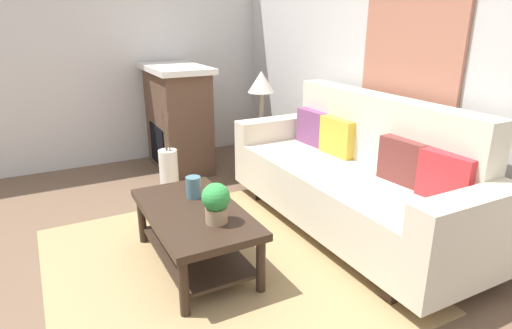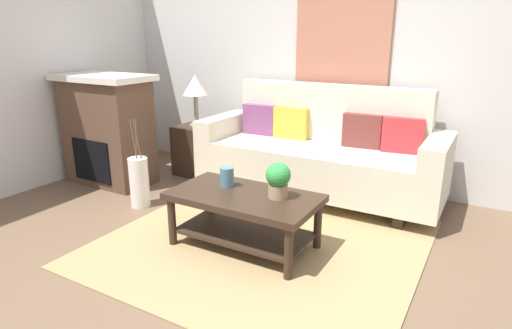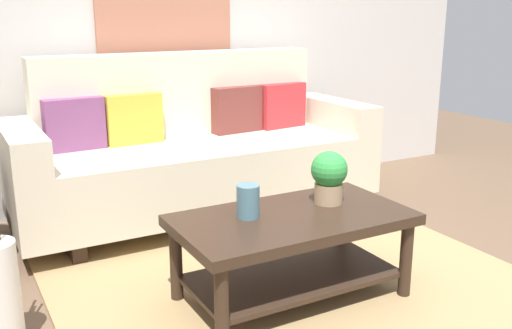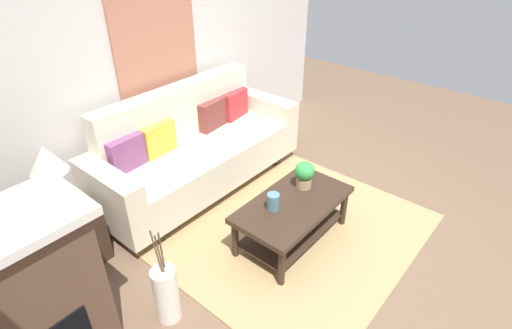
{
  "view_description": "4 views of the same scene",
  "coord_description": "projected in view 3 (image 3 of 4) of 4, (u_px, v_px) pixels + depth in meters",
  "views": [
    {
      "loc": [
        2.44,
        -0.48,
        1.66
      ],
      "look_at": [
        -0.18,
        0.9,
        0.64
      ],
      "focal_mm": 30.23,
      "sensor_mm": 36.0,
      "label": 1
    },
    {
      "loc": [
        1.45,
        -2.12,
        1.56
      ],
      "look_at": [
        -0.27,
        0.87,
        0.5
      ],
      "focal_mm": 29.98,
      "sensor_mm": 36.0,
      "label": 2
    },
    {
      "loc": [
        -1.48,
        -1.76,
        1.35
      ],
      "look_at": [
        0.15,
        1.17,
        0.46
      ],
      "focal_mm": 40.62,
      "sensor_mm": 36.0,
      "label": 3
    },
    {
      "loc": [
        -2.44,
        -1.16,
        2.56
      ],
      "look_at": [
        -0.08,
        0.82,
        0.63
      ],
      "focal_mm": 28.09,
      "sensor_mm": 36.0,
      "label": 4
    }
  ],
  "objects": [
    {
      "name": "wall_back",
      "position": [
        165.0,
        11.0,
        4.06
      ],
      "size": [
        5.38,
        0.1,
        2.7
      ],
      "primitive_type": "cube",
      "color": "silver",
      "rests_on": "ground_plane"
    },
    {
      "name": "area_rug",
      "position": [
        295.0,
        283.0,
        2.95
      ],
      "size": [
        2.31,
        2.2,
        0.01
      ],
      "primitive_type": "cube",
      "color": "#A38456",
      "rests_on": "ground_plane"
    },
    {
      "name": "couch",
      "position": [
        196.0,
        154.0,
        3.84
      ],
      "size": [
        2.36,
        0.84,
        1.08
      ],
      "color": "beige",
      "rests_on": "ground_plane"
    },
    {
      "name": "throw_pillow_plum",
      "position": [
        74.0,
        124.0,
        3.53
      ],
      "size": [
        0.37,
        0.14,
        0.32
      ],
      "primitive_type": "cube",
      "rotation": [
        0.0,
        0.0,
        0.05
      ],
      "color": "#7A4270",
      "rests_on": "couch"
    },
    {
      "name": "throw_pillow_mustard",
      "position": [
        133.0,
        119.0,
        3.7
      ],
      "size": [
        0.37,
        0.14,
        0.32
      ],
      "primitive_type": "cube",
      "rotation": [
        0.0,
        0.0,
        0.06
      ],
      "color": "gold",
      "rests_on": "couch"
    },
    {
      "name": "throw_pillow_maroon",
      "position": [
        237.0,
        109.0,
        4.05
      ],
      "size": [
        0.37,
        0.15,
        0.32
      ],
      "primitive_type": "cube",
      "rotation": [
        0.0,
        0.0,
        0.09
      ],
      "color": "brown",
      "rests_on": "couch"
    },
    {
      "name": "throw_pillow_crimson",
      "position": [
        282.0,
        105.0,
        4.22
      ],
      "size": [
        0.37,
        0.16,
        0.32
      ],
      "primitive_type": "cube",
      "rotation": [
        0.0,
        0.0,
        0.13
      ],
      "color": "red",
      "rests_on": "couch"
    },
    {
      "name": "coffee_table",
      "position": [
        292.0,
        238.0,
        2.73
      ],
      "size": [
        1.1,
        0.6,
        0.43
      ],
      "color": "#332319",
      "rests_on": "ground_plane"
    },
    {
      "name": "tabletop_vase",
      "position": [
        248.0,
        201.0,
        2.65
      ],
      "size": [
        0.11,
        0.11,
        0.15
      ],
      "primitive_type": "cylinder",
      "color": "slate",
      "rests_on": "coffee_table"
    },
    {
      "name": "potted_plant_tabletop",
      "position": [
        329.0,
        175.0,
        2.83
      ],
      "size": [
        0.18,
        0.18,
        0.26
      ],
      "color": "tan",
      "rests_on": "coffee_table"
    }
  ]
}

